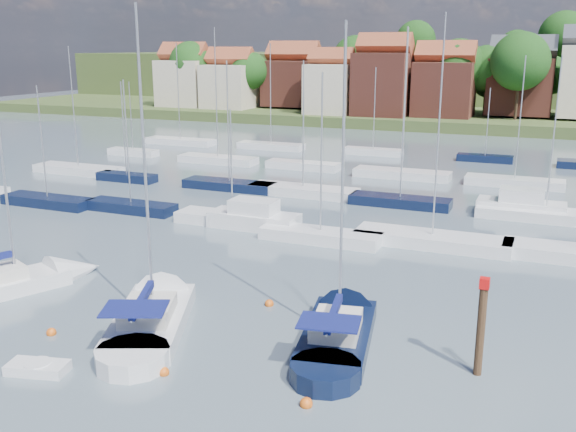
% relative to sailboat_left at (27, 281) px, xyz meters
% --- Properties ---
extents(ground, '(260.00, 260.00, 0.00)m').
position_rel_sailboat_left_xyz_m(ground, '(12.02, 36.49, -0.36)').
color(ground, '#43505B').
rests_on(ground, ground).
extents(sailboat_left, '(6.66, 10.33, 13.85)m').
position_rel_sailboat_left_xyz_m(sailboat_left, '(0.00, 0.00, 0.00)').
color(sailboat_left, silver).
rests_on(sailboat_left, ground).
extents(sailboat_centre, '(7.85, 12.75, 16.86)m').
position_rel_sailboat_left_xyz_m(sailboat_centre, '(9.29, -0.49, -0.01)').
color(sailboat_centre, silver).
rests_on(sailboat_centre, ground).
extents(sailboat_navy, '(5.04, 11.83, 15.90)m').
position_rel_sailboat_left_xyz_m(sailboat_navy, '(18.76, 1.28, -0.01)').
color(sailboat_navy, black).
rests_on(sailboat_navy, ground).
extents(tender, '(2.78, 1.77, 0.55)m').
position_rel_sailboat_left_xyz_m(tender, '(7.98, -7.63, -0.15)').
color(tender, silver).
rests_on(tender, ground).
extents(timber_piling, '(0.40, 0.40, 6.61)m').
position_rel_sailboat_left_xyz_m(timber_piling, '(25.43, -0.53, 0.91)').
color(timber_piling, '#4C331E').
rests_on(timber_piling, ground).
extents(buoy_c, '(0.49, 0.49, 0.49)m').
position_rel_sailboat_left_xyz_m(buoy_c, '(5.84, -4.48, -0.36)').
color(buoy_c, '#D85914').
rests_on(buoy_c, ground).
extents(buoy_d, '(0.46, 0.46, 0.46)m').
position_rel_sailboat_left_xyz_m(buoy_d, '(13.08, -5.70, -0.36)').
color(buoy_d, '#D85914').
rests_on(buoy_d, ground).
extents(buoy_e, '(0.49, 0.49, 0.49)m').
position_rel_sailboat_left_xyz_m(buoy_e, '(14.12, 2.91, -0.36)').
color(buoy_e, '#D85914').
rests_on(buoy_e, ground).
extents(buoy_f, '(0.51, 0.51, 0.51)m').
position_rel_sailboat_left_xyz_m(buoy_f, '(19.58, -5.69, -0.36)').
color(buoy_f, '#D85914').
rests_on(buoy_f, ground).
extents(buoy_g, '(0.48, 0.48, 0.48)m').
position_rel_sailboat_left_xyz_m(buoy_g, '(18.94, -4.62, -0.36)').
color(buoy_g, '#D85914').
rests_on(buoy_g, ground).
extents(marina_field, '(79.62, 41.41, 15.93)m').
position_rel_sailboat_left_xyz_m(marina_field, '(13.93, 31.64, 0.07)').
color(marina_field, silver).
rests_on(marina_field, ground).
extents(far_shore_town, '(212.46, 90.00, 22.27)m').
position_rel_sailboat_left_xyz_m(far_shore_town, '(14.25, 129.16, 4.24)').
color(far_shore_town, '#425028').
rests_on(far_shore_town, ground).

